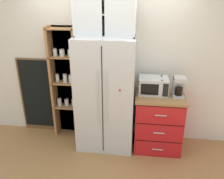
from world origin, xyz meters
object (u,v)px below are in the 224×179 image
Objects in this scene: refrigerator at (106,94)px; bottle_clear at (161,85)px; coffee_maker at (179,86)px; bottle_cobalt at (161,89)px; microwave at (153,86)px; mug_navy at (161,91)px; chalkboard_menu at (37,95)px.

bottle_clear is at bearing 5.97° from refrigerator.
bottle_cobalt is at bearing -166.81° from coffee_maker.
microwave is 0.12m from bottle_clear.
bottle_clear reaches higher than microwave.
mug_navy is 0.09m from bottle_clear.
bottle_clear is at bearing 90.00° from bottle_cobalt.
microwave is 0.32× the size of chalkboard_menu.
refrigerator is 0.87m from bottle_clear.
chalkboard_menu is at bearing 173.92° from mug_navy.
bottle_clear is (0.85, 0.09, 0.16)m from refrigerator.
chalkboard_menu is (-2.39, 0.26, -0.41)m from coffee_maker.
mug_navy is at bearing -2.60° from microwave.
coffee_maker is 1.17× the size of bottle_cobalt.
bottle_cobalt is at bearing -42.14° from microwave.
mug_navy is (-0.26, 0.04, -0.11)m from coffee_maker.
microwave is at bearing 5.14° from refrigerator.
microwave is (0.73, 0.07, 0.16)m from refrigerator.
microwave reaches higher than mug_navy.
bottle_clear is (0.00, 0.13, 0.02)m from bottle_cobalt.
coffee_maker is 1.05× the size of bottle_clear.
coffee_maker is 2.44m from chalkboard_menu.
refrigerator is 1.12m from coffee_maker.
chalkboard_menu reaches higher than bottle_cobalt.
mug_navy is 0.12m from bottle_cobalt.
mug_navy is (0.85, 0.06, 0.08)m from refrigerator.
chalkboard_menu reaches higher than microwave.
mug_navy is at bearing 4.09° from refrigerator.
bottle_clear is 0.22× the size of chalkboard_menu.
microwave is at bearing -168.75° from bottle_clear.
chalkboard_menu is (-2.13, 0.20, -0.38)m from bottle_clear.
coffee_maker is 0.23× the size of chalkboard_menu.
chalkboard_menu is at bearing 173.70° from coffee_maker.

